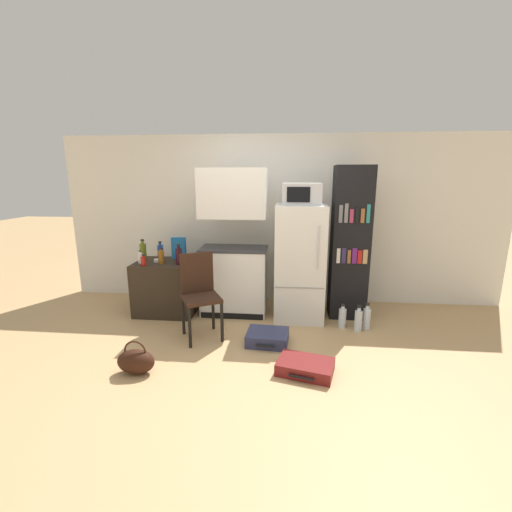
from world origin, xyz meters
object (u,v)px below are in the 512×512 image
Objects in this scene: bottle_olive_oil at (143,251)px; handbag at (136,361)px; bottle_amber_beer at (161,257)px; cereal_box at (179,248)px; suitcase_large_flat at (267,337)px; bottle_wine_dark at (179,256)px; bottle_ketchup_red at (144,261)px; suitcase_small_flat at (305,367)px; water_bottle_front at (342,318)px; chair at (199,288)px; kitchen_hutch at (234,249)px; refrigerator at (300,263)px; bottle_blue_soda at (160,251)px; bowl at (159,260)px; bookshelf at (350,244)px; bottle_milk_white at (140,258)px; side_table at (167,287)px; water_bottle_middle at (358,320)px; water_bottle_back at (367,318)px; microwave at (302,194)px.

bottle_olive_oil is 0.80× the size of handbag.
bottle_amber_beer is 0.73× the size of cereal_box.
bottle_amber_beer reaches higher than handbag.
suitcase_large_flat is (1.31, -0.99, -0.80)m from cereal_box.
bottle_ketchup_red is (-0.44, -0.11, -0.05)m from bottle_wine_dark.
suitcase_small_flat is 1.18m from water_bottle_front.
bottle_wine_dark is 0.28× the size of chair.
kitchen_hutch is 1.64m from water_bottle_front.
refrigerator is at bearing 44.12° from handbag.
chair is (-0.29, -0.72, -0.31)m from kitchen_hutch.
bowl is at bearing -78.60° from bottle_blue_soda.
bookshelf is (1.52, 0.05, 0.10)m from kitchen_hutch.
bookshelf is 2.75m from bottle_milk_white.
handbag is at bearing -143.13° from chair.
side_table is 0.46m from bottle_amber_beer.
water_bottle_front is at bearing -3.85° from bottle_milk_white.
bottle_blue_soda is 1.98m from suitcase_large_flat.
side_table is at bearing 2.12° from bowl.
water_bottle_front is 0.94× the size of water_bottle_middle.
bowl is 0.33m from cereal_box.
bottle_amber_beer is 0.88m from chair.
kitchen_hutch reaches higher than water_bottle_back.
suitcase_large_flat is at bearing 31.00° from handbag.
bottle_milk_white is 1.37× the size of bowl.
chair is 1.49m from suitcase_small_flat.
refrigerator is 5.51× the size of bottle_wine_dark.
bookshelf is 8.09× the size of bottle_blue_soda.
handbag is (-1.60, -0.16, 0.06)m from suitcase_small_flat.
bottle_wine_dark is (-1.56, -0.12, 0.08)m from refrigerator.
handbag is (0.36, -1.69, -0.69)m from bottle_blue_soda.
water_bottle_back is at bearing -12.58° from kitchen_hutch.
bottle_amber_beer is 2.73m from water_bottle_back.
bottle_olive_oil is 0.88× the size of water_bottle_middle.
water_bottle_middle is at bearing -8.16° from bowl.
cereal_box is at bearing 107.82° from bottle_wine_dark.
bottle_blue_soda is at bearing 79.00° from bottle_ketchup_red.
cereal_box is (0.47, 0.12, 0.03)m from bottle_olive_oil.
kitchen_hutch is 1.99× the size of chair.
refrigerator is at bearing -169.27° from bookshelf.
chair is 2.07m from water_bottle_back.
microwave is at bearing 105.76° from suitcase_small_flat.
refrigerator reaches higher than chair.
bowl is at bearing -179.93° from refrigerator.
suitcase_large_flat is (1.53, -0.79, -0.66)m from bowl.
bottle_amber_beer is 0.67× the size of water_bottle_middle.
kitchen_hutch is at bearing 14.50° from bottle_ketchup_red.
chair is at bearing -47.41° from bottle_blue_soda.
bottle_olive_oil is at bearing -154.99° from bottle_blue_soda.
suitcase_large_flat is at bearing -150.77° from water_bottle_front.
water_bottle_middle is (1.88, 0.28, -0.44)m from chair.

